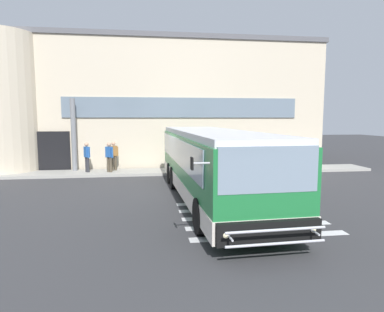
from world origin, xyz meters
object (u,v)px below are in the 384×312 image
at_px(passenger_near_column, 87,156).
at_px(passenger_by_doorway, 109,156).
at_px(bus_main_foreground, 212,166).
at_px(passenger_at_curb_edge, 113,154).
at_px(entry_support_column, 74,135).

height_order(passenger_near_column, passenger_by_doorway, same).
bearing_deg(passenger_near_column, bus_main_foreground, -48.97).
relative_size(passenger_by_doorway, passenger_at_curb_edge, 1.00).
bearing_deg(passenger_at_curb_edge, entry_support_column, 174.21).
height_order(bus_main_foreground, passenger_by_doorway, bus_main_foreground).
height_order(bus_main_foreground, passenger_near_column, bus_main_foreground).
xyz_separation_m(passenger_near_column, passenger_by_doorway, (1.23, -0.17, 0.00)).
distance_m(bus_main_foreground, passenger_near_column, 8.81).
height_order(passenger_by_doorway, passenger_at_curb_edge, same).
xyz_separation_m(entry_support_column, passenger_at_curb_edge, (2.21, -0.22, -1.10)).
relative_size(passenger_near_column, passenger_at_curb_edge, 1.00).
distance_m(passenger_near_column, passenger_by_doorway, 1.25).
bearing_deg(passenger_by_doorway, passenger_at_curb_edge, 72.75).
distance_m(entry_support_column, bus_main_foreground, 9.85).
bearing_deg(entry_support_column, bus_main_foreground, -47.85).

